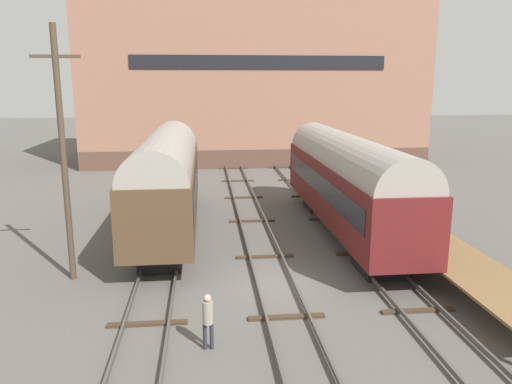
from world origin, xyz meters
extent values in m
plane|color=#56544F|center=(0.00, 0.00, 0.00)|extent=(200.00, 200.00, 0.00)
cube|color=#4C4742|center=(-5.33, 0.00, 0.18)|extent=(0.08, 60.00, 0.16)
cube|color=#4C4742|center=(-3.89, 0.00, 0.18)|extent=(0.08, 60.00, 0.16)
cube|color=#3D2D1E|center=(-4.61, -3.00, 0.05)|extent=(2.60, 0.24, 0.10)
cube|color=#3D2D1E|center=(-4.61, 3.00, 0.05)|extent=(2.60, 0.24, 0.10)
cube|color=#3D2D1E|center=(-4.61, 9.00, 0.05)|extent=(2.60, 0.24, 0.10)
cube|color=#3D2D1E|center=(-4.61, 15.00, 0.05)|extent=(2.60, 0.24, 0.10)
cube|color=#3D2D1E|center=(-4.61, 21.00, 0.05)|extent=(2.60, 0.24, 0.10)
cube|color=#3D2D1E|center=(-4.61, 27.00, 0.05)|extent=(2.60, 0.24, 0.10)
cube|color=#4C4742|center=(-0.72, 0.00, 0.18)|extent=(0.08, 60.00, 0.16)
cube|color=#4C4742|center=(0.72, 0.00, 0.18)|extent=(0.08, 60.00, 0.16)
cube|color=#3D2D1E|center=(0.00, -3.00, 0.05)|extent=(2.60, 0.24, 0.10)
cube|color=#3D2D1E|center=(0.00, 3.00, 0.05)|extent=(2.60, 0.24, 0.10)
cube|color=#3D2D1E|center=(0.00, 9.00, 0.05)|extent=(2.60, 0.24, 0.10)
cube|color=#3D2D1E|center=(0.00, 15.00, 0.05)|extent=(2.60, 0.24, 0.10)
cube|color=#3D2D1E|center=(0.00, 21.00, 0.05)|extent=(2.60, 0.24, 0.10)
cube|color=#3D2D1E|center=(0.00, 27.00, 0.05)|extent=(2.60, 0.24, 0.10)
cube|color=#4C4742|center=(3.89, 0.00, 0.18)|extent=(0.08, 60.00, 0.16)
cube|color=#4C4742|center=(5.33, 0.00, 0.18)|extent=(0.08, 60.00, 0.16)
cube|color=#3D2D1E|center=(4.61, -3.00, 0.05)|extent=(2.60, 0.24, 0.10)
cube|color=#3D2D1E|center=(4.61, 3.00, 0.05)|extent=(2.60, 0.24, 0.10)
cube|color=#3D2D1E|center=(4.61, 9.00, 0.05)|extent=(2.60, 0.24, 0.10)
cube|color=#3D2D1E|center=(4.61, 15.00, 0.05)|extent=(2.60, 0.24, 0.10)
cube|color=#3D2D1E|center=(4.61, 21.00, 0.05)|extent=(2.60, 0.24, 0.10)
cube|color=#3D2D1E|center=(4.61, 27.00, 0.05)|extent=(2.60, 0.24, 0.10)
cube|color=black|center=(-4.61, 12.51, 0.50)|extent=(1.80, 2.40, 1.00)
cube|color=black|center=(-4.61, 2.57, 0.50)|extent=(1.80, 2.40, 1.00)
cube|color=#4C3823|center=(-4.61, 7.54, 2.45)|extent=(2.99, 15.30, 2.91)
cube|color=black|center=(-4.61, 7.54, 2.80)|extent=(3.03, 14.08, 1.05)
cylinder|color=gray|center=(-4.61, 7.54, 3.91)|extent=(2.84, 15.00, 2.84)
cube|color=black|center=(4.61, 11.70, 0.50)|extent=(1.80, 2.40, 1.00)
cube|color=black|center=(4.61, 0.90, 0.50)|extent=(1.80, 2.40, 1.00)
cube|color=#5B1919|center=(4.61, 6.30, 2.40)|extent=(2.93, 16.61, 2.81)
cube|color=black|center=(4.61, 6.30, 2.74)|extent=(2.97, 15.28, 1.01)
cylinder|color=gray|center=(4.61, 6.30, 3.81)|extent=(2.78, 16.28, 2.78)
cube|color=brown|center=(7.24, 0.70, 0.93)|extent=(2.63, 15.08, 0.10)
cylinder|color=brown|center=(6.08, 8.10, 0.44)|extent=(0.20, 0.20, 0.88)
cylinder|color=brown|center=(8.41, 8.10, 0.44)|extent=(0.20, 0.20, 0.88)
cylinder|color=brown|center=(6.08, 0.70, 0.44)|extent=(0.20, 0.20, 0.88)
cylinder|color=brown|center=(8.41, 0.70, 0.44)|extent=(0.20, 0.20, 0.88)
cube|color=brown|center=(7.23, 1.93, 1.41)|extent=(1.40, 0.40, 0.06)
cube|color=brown|center=(7.23, 2.10, 1.67)|extent=(1.40, 0.06, 0.45)
cube|color=black|center=(6.64, 1.93, 1.18)|extent=(0.06, 0.40, 0.40)
cube|color=black|center=(7.83, 1.93, 1.18)|extent=(0.06, 0.40, 0.40)
cylinder|color=#282833|center=(-2.74, -4.69, 0.41)|extent=(0.12, 0.12, 0.83)
cylinder|color=#282833|center=(-2.54, -4.69, 0.41)|extent=(0.12, 0.12, 0.83)
cylinder|color=gray|center=(-2.64, -4.69, 1.17)|extent=(0.32, 0.32, 0.69)
sphere|color=tan|center=(-2.64, -4.69, 1.62)|extent=(0.22, 0.22, 0.22)
cylinder|color=#473828|center=(-8.02, 1.34, 4.95)|extent=(0.24, 0.24, 9.90)
cube|color=#473828|center=(-8.02, 1.34, 8.71)|extent=(1.80, 0.12, 0.12)
cube|color=brown|center=(2.43, 33.91, 0.87)|extent=(32.57, 13.57, 1.74)
cube|color=#936651|center=(2.43, 33.91, 9.55)|extent=(32.57, 13.57, 15.63)
cube|color=black|center=(2.43, 27.08, 9.55)|extent=(22.80, 0.10, 1.20)
camera|label=1|loc=(-2.63, -18.29, 7.75)|focal=35.00mm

